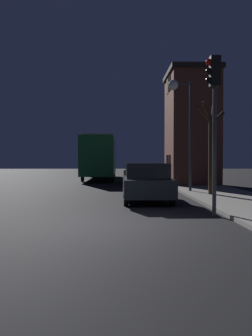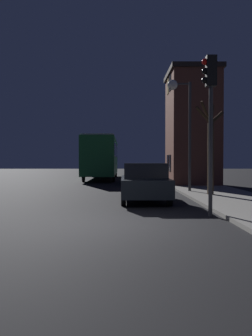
{
  "view_description": "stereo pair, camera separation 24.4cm",
  "coord_description": "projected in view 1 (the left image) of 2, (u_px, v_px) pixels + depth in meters",
  "views": [
    {
      "loc": [
        0.01,
        -8.54,
        1.67
      ],
      "look_at": [
        0.39,
        11.32,
        1.23
      ],
      "focal_mm": 35.0,
      "sensor_mm": 36.0,
      "label": 1
    },
    {
      "loc": [
        0.26,
        -8.54,
        1.67
      ],
      "look_at": [
        0.39,
        11.32,
        1.23
      ],
      "focal_mm": 35.0,
      "sensor_mm": 36.0,
      "label": 2
    }
  ],
  "objects": [
    {
      "name": "ground_plane",
      "position": [
        119.0,
        224.0,
        8.57
      ],
      "size": [
        120.0,
        120.0,
        0.0
      ],
      "primitive_type": "plane",
      "color": "black"
    },
    {
      "name": "car_near_lane",
      "position": [
        146.0,
        182.0,
        13.41
      ],
      "size": [
        1.88,
        4.22,
        1.57
      ],
      "color": "black",
      "rests_on": "ground"
    },
    {
      "name": "streetlamp",
      "position": [
        181.0,
        107.0,
        16.76
      ],
      "size": [
        1.23,
        0.52,
        5.69
      ],
      "color": "#38383A",
      "rests_on": "sidewalk"
    },
    {
      "name": "bus",
      "position": [
        101.0,
        155.0,
        29.68
      ],
      "size": [
        2.6,
        11.74,
        3.69
      ],
      "color": "#1E6B33",
      "rests_on": "ground"
    },
    {
      "name": "brick_building",
      "position": [
        191.0,
        127.0,
        22.36
      ],
      "size": [
        3.34,
        4.35,
        7.65
      ],
      "color": "brown",
      "rests_on": "sidewalk"
    },
    {
      "name": "traffic_light",
      "position": [
        214.0,
        102.0,
        9.79
      ],
      "size": [
        0.43,
        0.24,
        4.79
      ],
      "color": "#38383A",
      "rests_on": "ground"
    },
    {
      "name": "bare_tree",
      "position": [
        212.0,
        149.0,
        15.16
      ],
      "size": [
        1.64,
        1.31,
        4.26
      ],
      "color": "#382819",
      "rests_on": "sidewalk"
    },
    {
      "name": "car_mid_lane",
      "position": [
        137.0,
        174.0,
        23.16
      ],
      "size": [
        1.86,
        4.66,
        1.41
      ],
      "color": "#B21E19",
      "rests_on": "ground"
    }
  ]
}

